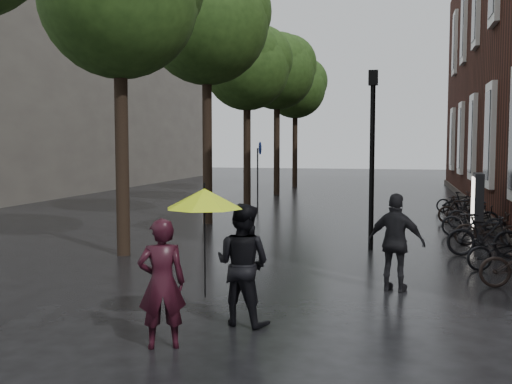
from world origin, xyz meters
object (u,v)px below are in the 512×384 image
(parked_bicycles, at_px, (479,223))
(ad_lightbox, at_px, (477,204))
(pedestrian_walking, at_px, (396,242))
(person_burgundy, at_px, (162,283))
(person_black, at_px, (243,264))
(lamp_post, at_px, (372,142))

(parked_bicycles, distance_m, ad_lightbox, 0.96)
(ad_lightbox, bearing_deg, pedestrian_walking, -103.74)
(person_burgundy, relative_size, person_black, 0.95)
(pedestrian_walking, height_order, lamp_post, lamp_post)
(parked_bicycles, bearing_deg, ad_lightbox, 86.26)
(ad_lightbox, bearing_deg, person_black, -110.76)
(ad_lightbox, xyz_separation_m, lamp_post, (-2.96, -3.20, 1.84))
(person_black, bearing_deg, pedestrian_walking, -115.86)
(person_burgundy, distance_m, pedestrian_walking, 4.91)
(person_burgundy, distance_m, ad_lightbox, 12.62)
(pedestrian_walking, distance_m, parked_bicycles, 7.11)
(person_burgundy, height_order, person_black, person_black)
(parked_bicycles, height_order, lamp_post, lamp_post)
(pedestrian_walking, relative_size, ad_lightbox, 0.98)
(person_burgundy, bearing_deg, lamp_post, -129.86)
(pedestrian_walking, bearing_deg, parked_bicycles, -92.60)
(parked_bicycles, bearing_deg, lamp_post, -140.93)
(person_black, relative_size, pedestrian_walking, 1.01)
(person_black, relative_size, ad_lightbox, 0.99)
(pedestrian_walking, height_order, ad_lightbox, ad_lightbox)
(ad_lightbox, relative_size, lamp_post, 0.40)
(person_burgundy, xyz_separation_m, ad_lightbox, (5.32, 11.45, 0.06))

